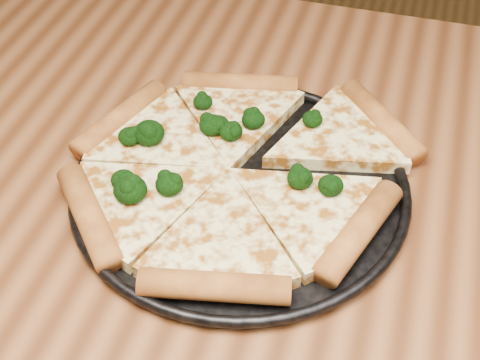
# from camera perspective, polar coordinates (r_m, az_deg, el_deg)

# --- Properties ---
(dining_table) EXTENTS (1.20, 0.90, 0.75)m
(dining_table) POSITION_cam_1_polar(r_m,az_deg,el_deg) (0.70, 3.44, -11.34)
(dining_table) COLOR brown
(dining_table) RESTS_ON ground
(pizza_pan) EXTENTS (0.33, 0.33, 0.02)m
(pizza_pan) POSITION_cam_1_polar(r_m,az_deg,el_deg) (0.68, 0.00, -0.51)
(pizza_pan) COLOR black
(pizza_pan) RESTS_ON dining_table
(pizza) EXTENTS (0.35, 0.34, 0.03)m
(pizza) POSITION_cam_1_polar(r_m,az_deg,el_deg) (0.68, -0.41, 0.95)
(pizza) COLOR #FFEC9C
(pizza) RESTS_ON pizza_pan
(broccoli_florets) EXTENTS (0.23, 0.18, 0.02)m
(broccoli_florets) POSITION_cam_1_polar(r_m,az_deg,el_deg) (0.69, -3.26, 2.48)
(broccoli_florets) COLOR black
(broccoli_florets) RESTS_ON pizza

